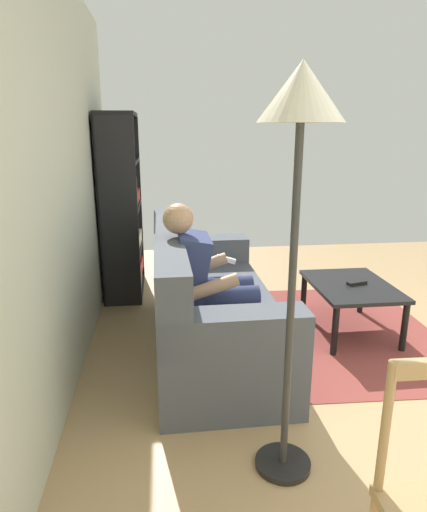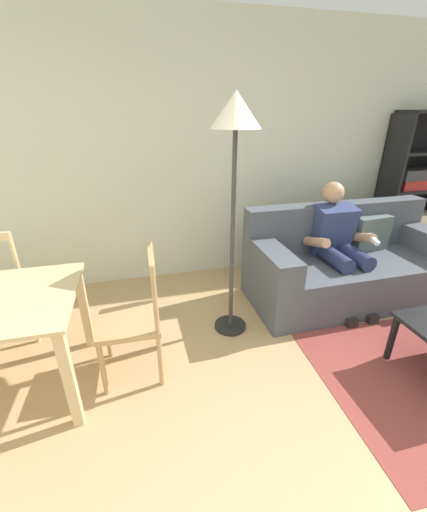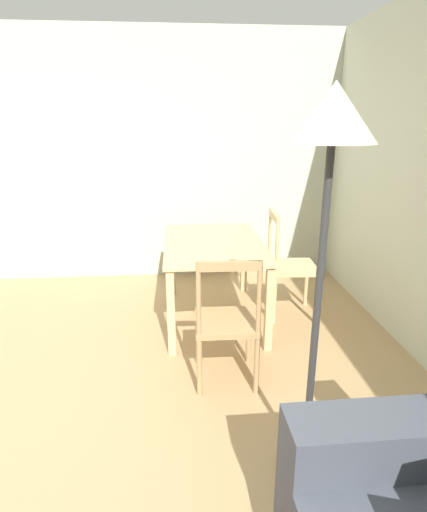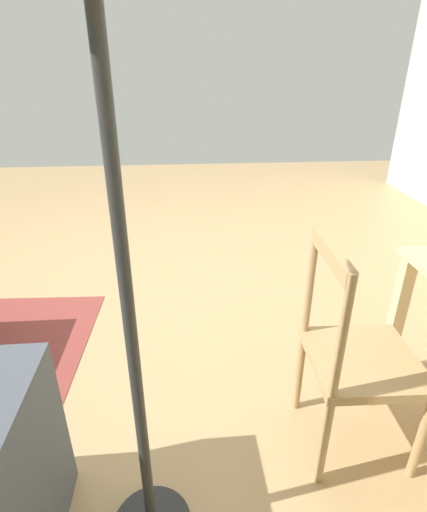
# 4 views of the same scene
# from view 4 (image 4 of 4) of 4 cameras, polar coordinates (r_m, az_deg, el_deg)

# --- Properties ---
(ground_plane) EXTENTS (8.35, 8.35, 0.00)m
(ground_plane) POSITION_cam_4_polar(r_m,az_deg,el_deg) (2.89, -9.20, -5.99)
(ground_plane) COLOR tan
(dining_chair_facing_couch) EXTENTS (0.43, 0.43, 0.94)m
(dining_chair_facing_couch) POSITION_cam_4_polar(r_m,az_deg,el_deg) (1.73, 19.70, -13.58)
(dining_chair_facing_couch) COLOR tan
(dining_chair_facing_couch) RESTS_ON ground_plane
(floor_lamp) EXTENTS (0.36, 0.36, 1.91)m
(floor_lamp) POSITION_cam_4_polar(r_m,az_deg,el_deg) (0.90, -16.77, 31.62)
(floor_lamp) COLOR black
(floor_lamp) RESTS_ON ground_plane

